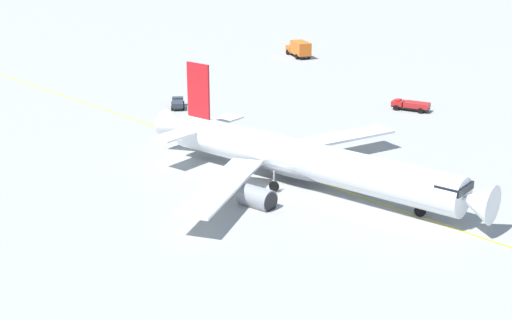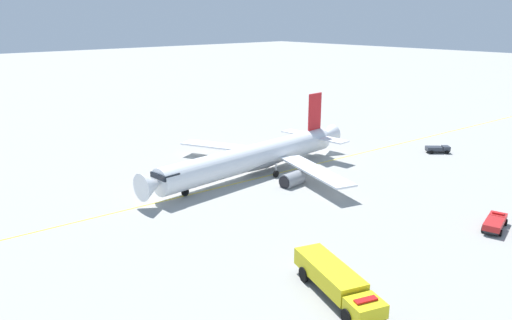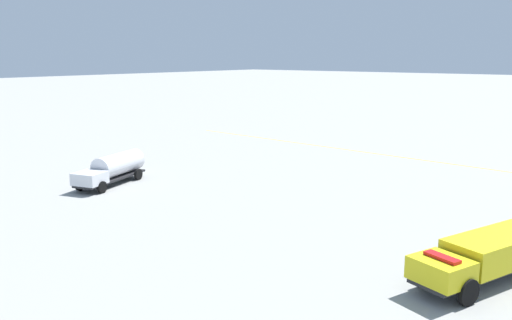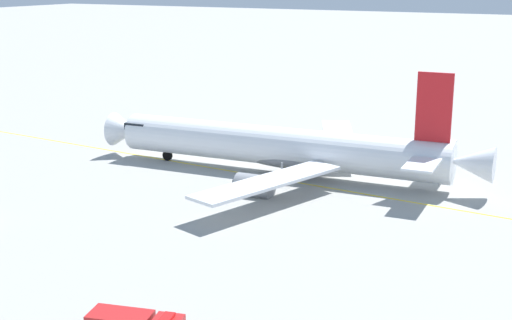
{
  "view_description": "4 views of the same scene",
  "coord_description": "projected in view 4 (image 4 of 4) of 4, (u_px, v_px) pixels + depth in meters",
  "views": [
    {
      "loc": [
        54.5,
        45.92,
        27.39
      ],
      "look_at": [
        1.56,
        -1.78,
        2.89
      ],
      "focal_mm": 51.61,
      "sensor_mm": 36.0,
      "label": 1
    },
    {
      "loc": [
        -56.32,
        49.41,
        23.46
      ],
      "look_at": [
        -3.8,
        2.84,
        2.95
      ],
      "focal_mm": 34.54,
      "sensor_mm": 36.0,
      "label": 2
    },
    {
      "loc": [
        -62.94,
        12.05,
        12.34
      ],
      "look_at": [
        -33.95,
        34.84,
        5.09
      ],
      "focal_mm": 37.66,
      "sensor_mm": 36.0,
      "label": 3
    },
    {
      "loc": [
        -64.25,
        -28.3,
        19.55
      ],
      "look_at": [
        -5.74,
        2.62,
        2.2
      ],
      "focal_mm": 50.31,
      "sensor_mm": 36.0,
      "label": 4
    }
  ],
  "objects": [
    {
      "name": "airliner_main",
      "position": [
        284.0,
        149.0,
        70.96
      ],
      "size": [
        35.39,
        40.33,
        11.3
      ],
      "rotation": [
        0.0,
        0.0,
        1.63
      ],
      "color": "white",
      "rests_on": "ground_plane"
    },
    {
      "name": "taxiway_centreline",
      "position": [
        307.0,
        184.0,
        68.33
      ],
      "size": [
        11.16,
        150.28,
        0.01
      ],
      "rotation": [
        0.0,
        0.0,
        1.5
      ],
      "color": "yellow",
      "rests_on": "ground_plane"
    },
    {
      "name": "ground_plane",
      "position": [
        305.0,
        171.0,
        72.7
      ],
      "size": [
        600.0,
        600.0,
        0.0
      ],
      "primitive_type": "plane",
      "color": "#9E9E99"
    }
  ]
}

